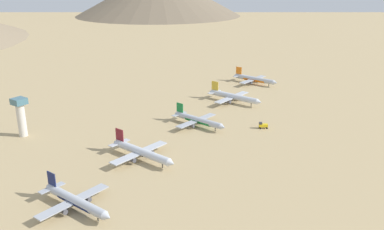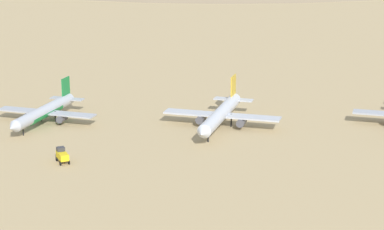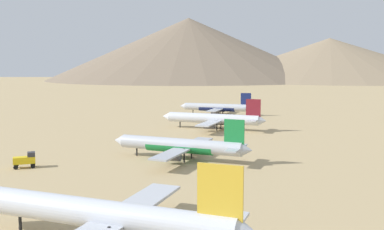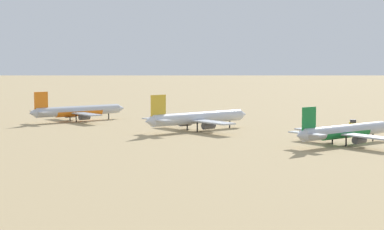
{
  "view_description": "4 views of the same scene",
  "coord_description": "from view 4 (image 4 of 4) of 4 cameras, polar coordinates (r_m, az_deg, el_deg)",
  "views": [
    {
      "loc": [
        139.12,
        -198.28,
        89.73
      ],
      "look_at": [
        -3.3,
        1.14,
        5.75
      ],
      "focal_mm": 38.9,
      "sensor_mm": 36.0,
      "label": 1
    },
    {
      "loc": [
        215.86,
        94.17,
        65.88
      ],
      "look_at": [
        3.08,
        47.79,
        5.9
      ],
      "focal_mm": 70.1,
      "sensor_mm": 36.0,
      "label": 2
    },
    {
      "loc": [
        -32.9,
        106.47,
        25.29
      ],
      "look_at": [
        20.0,
        -70.99,
        3.83
      ],
      "focal_mm": 39.42,
      "sensor_mm": 36.0,
      "label": 3
    },
    {
      "loc": [
        -151.02,
        -102.87,
        24.66
      ],
      "look_at": [
        2.42,
        66.1,
        4.37
      ],
      "focal_mm": 57.81,
      "sensor_mm": 36.0,
      "label": 4
    }
  ],
  "objects": [
    {
      "name": "ground_plane",
      "position": [
        184.38,
        13.39,
        -2.74
      ],
      "size": [
        1800.0,
        1800.0,
        0.0
      ],
      "primitive_type": "plane",
      "color": "tan"
    },
    {
      "name": "parked_jet_2",
      "position": [
        185.5,
        13.85,
        -1.49
      ],
      "size": [
        40.86,
        33.27,
        11.78
      ],
      "color": "#B2B7C1",
      "rests_on": "ground"
    },
    {
      "name": "parked_jet_3",
      "position": [
        216.15,
        0.48,
        -0.29
      ],
      "size": [
        45.7,
        37.15,
        13.18
      ],
      "color": "silver",
      "rests_on": "ground"
    },
    {
      "name": "parked_jet_4",
      "position": [
        254.08,
        -10.48,
        0.36
      ],
      "size": [
        43.01,
        34.97,
        12.4
      ],
      "color": "#B2B7C1",
      "rests_on": "ground"
    },
    {
      "name": "service_truck",
      "position": [
        225.08,
        14.6,
        -0.84
      ],
      "size": [
        5.63,
        5.15,
        3.9
      ],
      "color": "yellow",
      "rests_on": "ground"
    }
  ]
}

